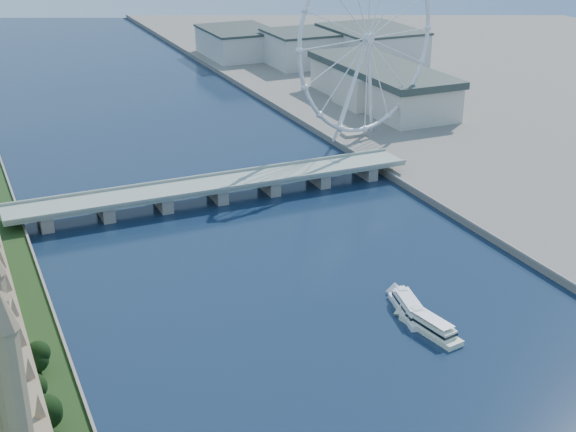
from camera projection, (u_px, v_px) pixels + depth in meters
westminster_bridge at (217, 188)px, 427.43m from camera, size 220.00×22.00×9.50m
london_eye at (368, 39)px, 495.15m from camera, size 113.60×39.12×124.30m
county_hall at (380, 107)px, 604.98m from camera, size 54.00×144.00×35.00m
city_skyline at (157, 67)px, 657.43m from camera, size 505.00×280.00×32.00m
tour_boat_near at (430, 333)px, 303.13m from camera, size 12.94×31.81×6.84m
tour_boat_far at (408, 313)px, 316.65m from camera, size 14.42×32.31×6.94m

